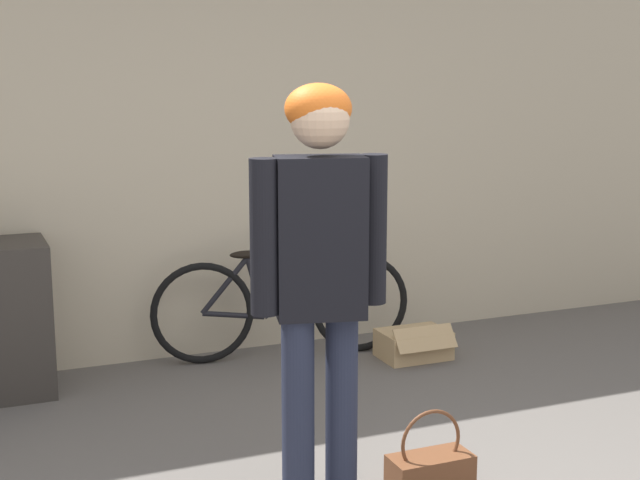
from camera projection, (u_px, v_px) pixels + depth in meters
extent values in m
cube|color=beige|center=(203.00, 152.00, 5.59)|extent=(8.00, 0.06, 2.60)
cube|color=white|center=(288.00, 292.00, 5.94)|extent=(0.08, 0.01, 0.12)
cylinder|color=#23283D|center=(298.00, 420.00, 3.55)|extent=(0.13, 0.13, 0.84)
cylinder|color=#23283D|center=(341.00, 413.00, 3.62)|extent=(0.13, 0.13, 0.84)
cube|color=black|center=(320.00, 237.00, 3.45)|extent=(0.39, 0.29, 0.63)
cylinder|color=black|center=(264.00, 237.00, 3.37)|extent=(0.11, 0.11, 0.60)
cylinder|color=black|center=(373.00, 229.00, 3.54)|extent=(0.11, 0.11, 0.60)
sphere|color=#DBB28E|center=(320.00, 119.00, 3.37)|extent=(0.23, 0.23, 0.23)
ellipsoid|color=orange|center=(318.00, 108.00, 3.38)|extent=(0.26, 0.24, 0.19)
torus|color=black|center=(202.00, 313.00, 5.52)|extent=(0.64, 0.14, 0.64)
torus|color=black|center=(360.00, 303.00, 5.77)|extent=(0.64, 0.14, 0.64)
cylinder|color=black|center=(234.00, 315.00, 5.57)|extent=(0.39, 0.09, 0.08)
cylinder|color=black|center=(225.00, 285.00, 5.52)|extent=(0.31, 0.08, 0.36)
cylinder|color=black|center=(256.00, 287.00, 5.57)|extent=(0.14, 0.05, 0.40)
cylinder|color=black|center=(303.00, 286.00, 5.65)|extent=(0.53, 0.12, 0.40)
cylinder|color=black|center=(295.00, 257.00, 5.60)|extent=(0.61, 0.12, 0.05)
cylinder|color=black|center=(351.00, 280.00, 5.72)|extent=(0.16, 0.06, 0.33)
cylinder|color=black|center=(345.00, 251.00, 5.68)|extent=(0.07, 0.04, 0.08)
cylinder|color=black|center=(348.00, 246.00, 5.68)|extent=(0.09, 0.46, 0.02)
ellipsoid|color=black|center=(247.00, 255.00, 5.52)|extent=(0.23, 0.11, 0.05)
cube|color=brown|center=(430.00, 476.00, 3.79)|extent=(0.36, 0.17, 0.19)
torus|color=brown|center=(431.00, 442.00, 3.77)|extent=(0.28, 0.02, 0.28)
cube|color=tan|center=(413.00, 344.00, 5.67)|extent=(0.43, 0.30, 0.18)
cube|color=tan|center=(426.00, 339.00, 5.52)|extent=(0.41, 0.11, 0.13)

